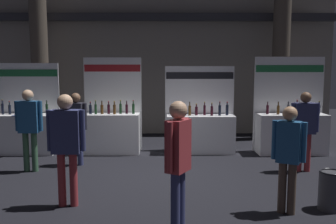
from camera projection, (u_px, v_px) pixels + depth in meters
ground_plane at (158, 177)px, 7.39m from camera, size 24.00×24.00×0.00m
hall_colonnade at (161, 31)px, 11.81m from camera, size 11.26×1.29×6.89m
exhibitor_booth_0 at (26, 130)px, 9.39m from camera, size 1.58×0.73×2.31m
exhibitor_booth_1 at (112, 129)px, 9.44m from camera, size 1.50×0.66×2.46m
exhibitor_booth_2 at (200, 130)px, 9.50m from camera, size 1.82×0.66×2.24m
exhibitor_booth_3 at (291, 129)px, 9.37m from camera, size 1.81×0.66×2.48m
trash_bin at (331, 190)px, 5.67m from camera, size 0.38×0.38×0.62m
visitor_0 at (29, 123)px, 7.67m from camera, size 0.58×0.23×1.75m
visitor_1 at (288, 152)px, 5.45m from camera, size 0.45×0.34×1.64m
visitor_2 at (305, 124)px, 7.69m from camera, size 0.59×0.26×1.70m
visitor_3 at (66, 139)px, 5.73m from camera, size 0.61×0.24×1.80m
visitor_4 at (178, 156)px, 4.75m from camera, size 0.36×0.45×1.78m
visitor_5 at (76, 123)px, 8.19m from camera, size 0.50×0.30×1.64m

